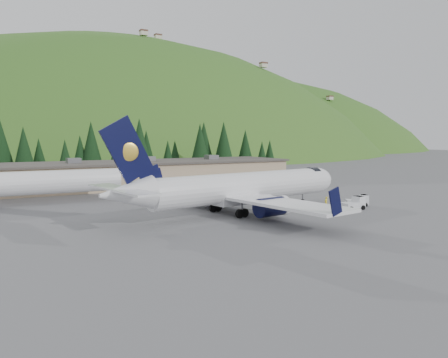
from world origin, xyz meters
TOP-DOWN VIEW (x-y plane):
  - ground at (0.00, 0.00)m, footprint 600.00×600.00m
  - airliner at (-1.08, -0.16)m, footprint 37.43×35.26m
  - second_airliner at (-24.92, 22.00)m, footprint 27.50×11.00m
  - baggage_tug_a at (14.46, -5.50)m, footprint 3.38×2.07m
  - baggage_tug_b at (17.30, -3.64)m, footprint 3.49×2.95m
  - terminal_building at (-5.01, 38.00)m, footprint 71.00×17.00m
  - ramp_worker at (11.87, -2.62)m, footprint 0.67×0.52m
  - tree_line at (-2.10, 61.46)m, footprint 112.88×18.08m
  - hills at (53.34, 207.38)m, footprint 614.00×330.00m

SIDE VIEW (x-z plane):
  - hills at x=53.34m, z-range -232.80..67.20m
  - ground at x=0.00m, z-range 0.00..0.00m
  - baggage_tug_b at x=17.30m, z-range -0.09..1.58m
  - baggage_tug_a at x=14.46m, z-range -0.09..1.70m
  - ramp_worker at x=11.87m, z-range 0.00..1.62m
  - terminal_building at x=-5.01m, z-range -0.43..5.67m
  - airliner at x=-1.08m, z-range -2.90..9.52m
  - second_airliner at x=-24.92m, z-range -1.70..8.35m
  - tree_line at x=-2.10m, z-range 0.22..14.16m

